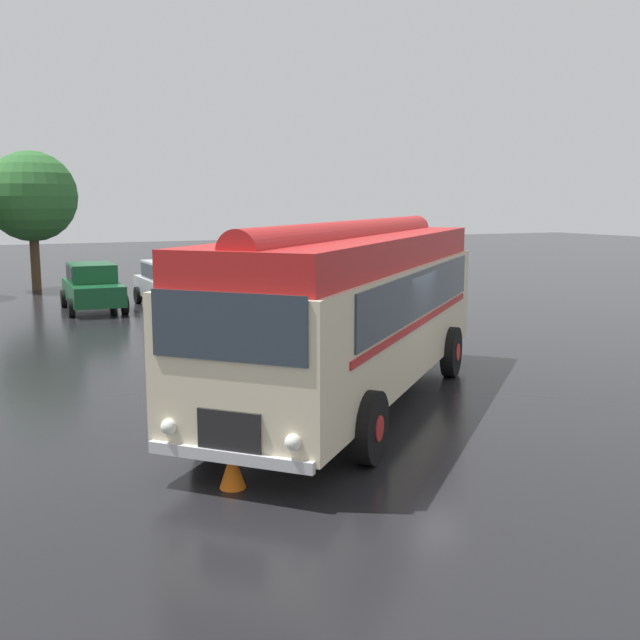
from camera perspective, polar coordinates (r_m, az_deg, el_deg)
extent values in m
plane|color=black|center=(14.62, 4.71, -6.20)|extent=(120.00, 120.00, 0.00)
cube|color=beige|center=(14.15, 2.60, -0.06)|extent=(8.98, 8.69, 2.10)
cube|color=red|center=(14.00, 2.64, 5.32)|extent=(8.70, 8.41, 0.56)
cylinder|color=red|center=(13.99, 2.65, 6.38)|extent=(7.31, 6.97, 0.60)
cube|color=#2D3842|center=(14.01, 7.92, 2.13)|extent=(5.83, 5.53, 0.84)
cube|color=#2D3842|center=(14.80, -1.66, 2.57)|extent=(5.83, 5.53, 0.84)
cube|color=red|center=(13.99, 7.77, -0.12)|extent=(5.97, 5.66, 0.12)
cube|color=red|center=(14.77, -1.79, 0.45)|extent=(5.97, 5.66, 0.12)
cube|color=#2D3842|center=(9.49, -7.09, -0.53)|extent=(1.54, 1.62, 0.88)
cube|color=black|center=(9.80, -6.94, -8.46)|extent=(0.66, 0.69, 0.56)
cube|color=silver|center=(9.89, -6.96, -10.32)|extent=(1.71, 1.79, 0.16)
sphere|color=white|center=(9.43, -2.07, -9.30)|extent=(0.22, 0.22, 0.22)
sphere|color=white|center=(10.24, -11.46, -7.98)|extent=(0.22, 0.22, 0.22)
cylinder|color=black|center=(11.12, 3.82, -8.17)|extent=(0.99, 0.96, 1.10)
cylinder|color=red|center=(11.12, 3.82, -8.17)|extent=(0.50, 0.50, 0.39)
cylinder|color=black|center=(12.11, -8.08, -6.79)|extent=(0.99, 0.96, 1.10)
cylinder|color=red|center=(12.11, -8.08, -6.79)|extent=(0.50, 0.50, 0.39)
cylinder|color=black|center=(16.77, 9.97, -2.40)|extent=(0.99, 0.96, 1.10)
cylinder|color=red|center=(16.77, 9.97, -2.40)|extent=(0.50, 0.50, 0.39)
cylinder|color=black|center=(17.45, 1.57, -1.82)|extent=(0.99, 0.96, 1.10)
cylinder|color=red|center=(17.45, 1.57, -1.82)|extent=(0.50, 0.50, 0.39)
cube|color=#144C28|center=(27.68, -16.92, 2.08)|extent=(1.81, 4.24, 0.70)
cube|color=#144C28|center=(27.76, -17.02, 3.48)|extent=(1.55, 2.22, 0.64)
cube|color=#2D3842|center=(27.86, -15.47, 3.57)|extent=(0.07, 1.93, 0.50)
cube|color=#2D3842|center=(27.68, -18.58, 3.39)|extent=(0.07, 1.93, 0.50)
cylinder|color=black|center=(26.56, -14.65, 1.14)|extent=(0.22, 0.64, 0.64)
cylinder|color=black|center=(26.34, -18.42, 0.90)|extent=(0.22, 0.64, 0.64)
cylinder|color=black|center=(29.12, -15.49, 1.77)|extent=(0.22, 0.64, 0.64)
cylinder|color=black|center=(28.92, -18.93, 1.56)|extent=(0.22, 0.64, 0.64)
cube|color=#B7BABF|center=(28.10, -11.42, 2.39)|extent=(1.74, 4.21, 0.70)
cube|color=#B7BABF|center=(28.17, -11.54, 3.77)|extent=(1.52, 2.20, 0.64)
cube|color=#2D3842|center=(28.37, -10.06, 3.85)|extent=(0.04, 1.93, 0.50)
cube|color=#2D3842|center=(28.00, -13.04, 3.69)|extent=(0.04, 1.93, 0.50)
cylinder|color=black|center=(27.13, -8.91, 1.48)|extent=(0.21, 0.64, 0.64)
cylinder|color=black|center=(26.68, -12.52, 1.25)|extent=(0.21, 0.64, 0.64)
cylinder|color=black|center=(29.61, -10.39, 2.07)|extent=(0.21, 0.64, 0.64)
cylinder|color=black|center=(29.20, -13.71, 1.86)|extent=(0.21, 0.64, 0.64)
cylinder|color=#4C3823|center=(34.79, -20.87, 4.27)|extent=(0.40, 0.40, 2.60)
sphere|color=#2D662D|center=(34.70, -21.13, 8.79)|extent=(3.86, 3.86, 3.86)
sphere|color=#2D662D|center=(35.03, -21.34, 8.88)|extent=(2.32, 2.32, 2.32)
cone|color=orange|center=(10.35, -6.68, -11.14)|extent=(0.36, 0.36, 0.55)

